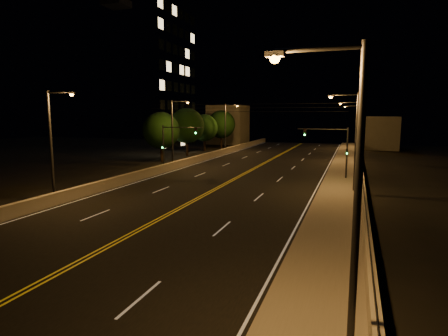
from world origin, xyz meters
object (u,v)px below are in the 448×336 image
(traffic_signal_left, at_px, (171,142))
(streetlight_3, at_px, (354,124))
(tree_2, at_px, (204,128))
(streetlight_2, at_px, (354,128))
(streetlight_1, at_px, (353,136))
(streetlight_4, at_px, (54,138))
(building_tower, at_px, (119,80))
(tree_0, at_px, (161,131))
(traffic_signal_right, at_px, (336,146))
(tree_3, at_px, (221,124))
(streetlight_6, at_px, (227,124))
(streetlight_0, at_px, (346,184))
(tree_1, at_px, (187,126))
(streetlight_5, at_px, (174,129))

(traffic_signal_left, bearing_deg, streetlight_3, 61.62)
(tree_2, bearing_deg, streetlight_2, -21.12)
(streetlight_1, bearing_deg, tree_2, 130.00)
(streetlight_4, relative_size, building_tower, 0.32)
(traffic_signal_left, bearing_deg, tree_0, 125.98)
(traffic_signal_right, height_order, tree_3, tree_3)
(streetlight_1, distance_m, building_tower, 49.25)
(tree_2, bearing_deg, traffic_signal_right, -45.17)
(streetlight_6, distance_m, tree_2, 4.86)
(streetlight_0, distance_m, tree_3, 65.62)
(traffic_signal_left, xyz_separation_m, building_tower, (-20.61, 19.92, 9.36))
(streetlight_2, height_order, traffic_signal_left, streetlight_2)
(traffic_signal_right, bearing_deg, building_tower, 153.09)
(building_tower, height_order, tree_3, building_tower)
(building_tower, relative_size, tree_1, 3.48)
(streetlight_0, distance_m, streetlight_1, 23.18)
(streetlight_6, height_order, traffic_signal_left, streetlight_6)
(streetlight_5, bearing_deg, streetlight_0, -56.88)
(streetlight_1, xyz_separation_m, streetlight_6, (-21.41, 30.20, 0.00))
(streetlight_0, bearing_deg, streetlight_3, 90.00)
(streetlight_4, distance_m, traffic_signal_right, 26.15)
(traffic_signal_right, relative_size, tree_2, 0.80)
(streetlight_6, distance_m, traffic_signal_right, 30.97)
(streetlight_4, bearing_deg, streetlight_0, -30.56)
(streetlight_3, bearing_deg, streetlight_6, -147.40)
(streetlight_0, distance_m, building_tower, 64.70)
(streetlight_1, distance_m, streetlight_5, 23.47)
(streetlight_1, bearing_deg, building_tower, 147.14)
(building_tower, bearing_deg, streetlight_4, -62.24)
(tree_0, bearing_deg, streetlight_4, -80.10)
(traffic_signal_right, bearing_deg, streetlight_2, 83.81)
(streetlight_3, bearing_deg, building_tower, -156.78)
(streetlight_6, xyz_separation_m, traffic_signal_left, (1.18, -23.75, -1.45))
(streetlight_0, distance_m, streetlight_2, 44.23)
(streetlight_3, distance_m, tree_2, 29.08)
(streetlight_5, xyz_separation_m, traffic_signal_right, (19.82, -3.18, -1.45))
(building_tower, height_order, tree_2, building_tower)
(tree_0, height_order, tree_3, tree_3)
(streetlight_1, bearing_deg, tree_1, 138.73)
(streetlight_5, distance_m, traffic_signal_left, 3.69)
(streetlight_5, distance_m, tree_3, 28.08)
(streetlight_6, bearing_deg, tree_1, -118.95)
(streetlight_4, bearing_deg, tree_3, 94.34)
(streetlight_3, height_order, tree_0, streetlight_3)
(streetlight_4, bearing_deg, traffic_signal_right, 40.61)
(tree_2, bearing_deg, building_tower, -162.06)
(tree_0, relative_size, tree_1, 0.92)
(tree_0, bearing_deg, streetlight_3, 49.35)
(tree_1, bearing_deg, building_tower, 165.74)
(building_tower, bearing_deg, tree_2, 17.94)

